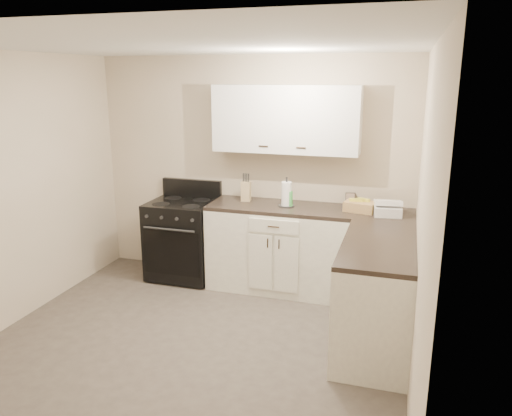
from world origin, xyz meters
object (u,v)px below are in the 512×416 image
(knife_block, at_px, (246,191))
(countertop_grill, at_px, (387,210))
(wicker_basket, at_px, (360,206))
(paper_towel, at_px, (286,194))
(stove, at_px, (183,239))

(knife_block, relative_size, countertop_grill, 0.83)
(wicker_basket, bearing_deg, paper_towel, -178.73)
(knife_block, xyz_separation_m, wicker_basket, (1.25, -0.08, -0.06))
(countertop_grill, bearing_deg, paper_towel, 169.17)
(paper_towel, distance_m, countertop_grill, 1.05)
(countertop_grill, bearing_deg, knife_block, 166.33)
(knife_block, bearing_deg, stove, -174.79)
(stove, bearing_deg, paper_towel, 1.14)
(stove, relative_size, knife_block, 4.07)
(knife_block, xyz_separation_m, countertop_grill, (1.52, -0.15, -0.06))
(knife_block, relative_size, wicker_basket, 0.72)
(knife_block, relative_size, paper_towel, 0.83)
(wicker_basket, bearing_deg, knife_block, 176.27)
(stove, relative_size, paper_towel, 3.38)
(stove, relative_size, wicker_basket, 2.93)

